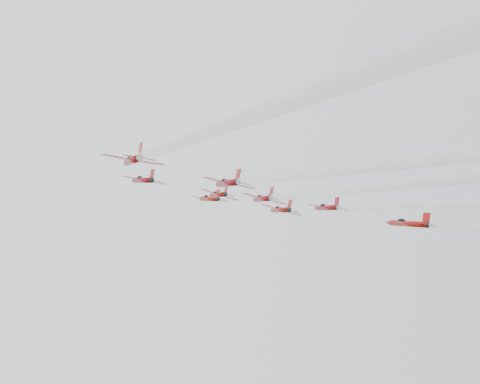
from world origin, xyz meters
name	(u,v)px	position (x,y,z in m)	size (l,w,h in m)	color
jet_lead	(209,199)	(1.89, 24.19, 152.59)	(10.03, 13.08, 7.51)	#A82210
jet_row2_left	(143,180)	(-17.26, 16.20, 148.46)	(10.47, 13.65, 7.83)	maroon
jet_row2_center	(218,194)	(-1.83, 9.60, 145.05)	(9.27, 12.08, 6.93)	#A0110F
jet_row2_right	(280,210)	(14.73, 11.43, 146.00)	(10.18, 13.26, 7.61)	#9E170F
jet_center	(411,196)	(2.95, -44.24, 117.18)	(9.76, 94.55, 49.65)	maroon
jet_rear_farleft	(254,121)	(-26.72, -58.28, 109.93)	(10.52, 101.92, 53.52)	maroon
jet_rear_left	(391,168)	(-9.56, -55.28, 111.47)	(9.81, 95.04, 49.91)	#A20F1B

